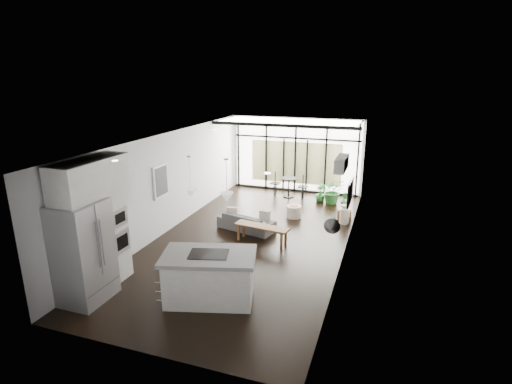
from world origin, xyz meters
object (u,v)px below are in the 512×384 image
Objects in this scene: fridge at (84,252)px; milk_can at (345,214)px; sofa at (246,219)px; tv at (351,192)px; island at (209,277)px; pouf at (294,212)px; console_bench at (262,234)px.

fridge is 7.40m from milk_can.
tv reaches higher than sofa.
fridge is 1.85× the size of tv.
island reaches higher than sofa.
fridge reaches higher than tv.
fridge reaches higher than sofa.
island reaches higher than milk_can.
tv reaches higher than pouf.
pouf is 0.80× the size of milk_can.
fridge is 6.63m from pouf.
island is 1.65× the size of tv.
milk_can is at bearing -137.19° from sofa.
pouf is (0.46, 5.19, -0.31)m from island.
pouf is (2.78, 5.96, -0.83)m from fridge.
console_bench is at bearing -99.13° from pouf.
sofa is at bearing -151.46° from milk_can.
sofa is 1.52× the size of tv.
fridge is 1.22× the size of sofa.
island reaches higher than pouf.
console_bench is (2.43, 3.76, -0.78)m from fridge.
island is 3.01m from console_bench.
island is 0.89× the size of fridge.
console_bench is at bearing -150.95° from tv.
milk_can is at bearing 56.97° from console_bench.
milk_can is 1.42m from tv.
island is at bearing 113.42° from sofa.
fridge is (-2.32, -0.76, 0.52)m from island.
tv is at bearing -156.82° from sofa.
island is at bearing -118.18° from tv.
tv is at bearing 47.33° from fridge.
sofa is 3.04m from tv.
pouf is (1.06, 1.45, -0.14)m from sofa.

